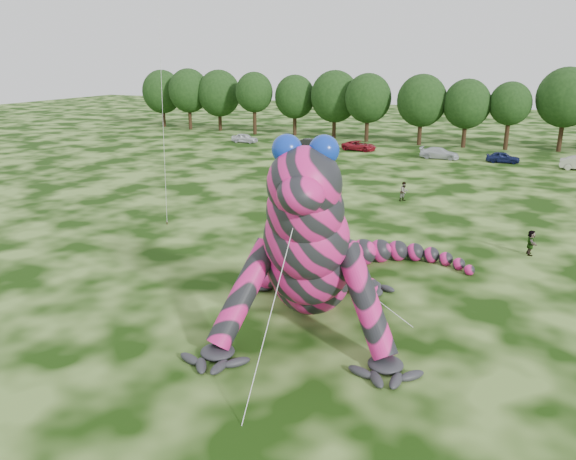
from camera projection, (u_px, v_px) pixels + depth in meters
The scene contains 21 objects.
ground at pixel (372, 345), 23.93m from camera, with size 240.00×240.00×0.00m, color #16330A.
inflatable_gecko at pixel (315, 217), 26.55m from camera, with size 15.14×17.97×8.99m, color #D01D76, non-canonical shape.
tree_0 at pixel (163, 98), 95.59m from camera, with size 6.91×6.22×9.51m, color black, non-canonical shape.
tree_1 at pixel (189, 99), 92.05m from camera, with size 6.74×6.07×9.81m, color black, non-canonical shape.
tree_2 at pixel (219, 100), 90.58m from camera, with size 7.04×6.34×9.64m, color black, non-canonical shape.
tree_3 at pixel (254, 103), 86.24m from camera, with size 5.81×5.23×9.44m, color black, non-canonical shape.
tree_4 at pixel (295, 105), 85.32m from camera, with size 6.22×5.60×9.06m, color black, non-canonical shape.
tree_5 at pixel (335, 104), 82.38m from camera, with size 7.16×6.44×9.80m, color black, non-canonical shape.
tree_6 at pixel (368, 108), 78.70m from camera, with size 6.52×5.86×9.49m, color black, non-canonical shape.
tree_7 at pixel (421, 110), 75.84m from camera, with size 6.68×6.01×9.48m, color black, non-canonical shape.
tree_8 at pixel (466, 114), 73.75m from camera, with size 6.14×5.53×8.94m, color black, non-canonical shape.
tree_9 at pixel (509, 116), 72.00m from camera, with size 5.27×4.74×8.68m, color black, non-canonical shape.
tree_10 at pixel (564, 110), 70.29m from camera, with size 7.09×6.38×10.50m, color black, non-canonical shape.
car_0 at pixel (245, 138), 79.09m from camera, with size 1.51×3.75×1.28m, color silver.
car_1 at pixel (310, 144), 74.22m from camera, with size 1.32×3.78×1.25m, color black.
car_2 at pixel (359, 146), 72.45m from camera, with size 2.06×4.47×1.24m, color maroon.
car_3 at pixel (439, 153), 66.75m from camera, with size 1.86×4.59×1.33m, color silver.
car_4 at pixel (503, 157), 64.22m from camera, with size 1.49×3.69×1.26m, color #131B46.
spectator_4 at pixel (306, 162), 60.41m from camera, with size 0.84×0.54×1.71m, color gray.
spectator_1 at pixel (404, 191), 47.28m from camera, with size 0.80×0.63×1.65m, color gray.
spectator_5 at pixel (531, 243), 34.50m from camera, with size 1.46×0.47×1.58m, color gray.
Camera 1 is at (5.61, -20.95, 11.81)m, focal length 35.00 mm.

